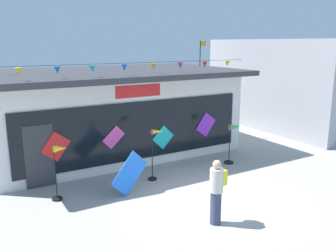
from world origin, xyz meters
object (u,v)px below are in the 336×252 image
wind_spinner_left (155,147)px  display_kite_on_ground (130,173)px  wind_spinner_far_left (59,161)px  person_near_camera (217,190)px  kite_shop_building (111,111)px  wind_spinner_center_left (233,135)px

wind_spinner_left → display_kite_on_ground: 1.50m
wind_spinner_far_left → person_near_camera: bearing=-49.1°
wind_spinner_far_left → wind_spinner_left: bearing=-0.5°
kite_shop_building → wind_spinner_left: kite_shop_building is taller
wind_spinner_far_left → wind_spinner_left: 3.13m
kite_shop_building → display_kite_on_ground: bearing=-105.4°
person_near_camera → kite_shop_building: bearing=164.1°
wind_spinner_left → kite_shop_building: bearing=90.0°
kite_shop_building → wind_spinner_center_left: (3.34, -3.84, -0.65)m
wind_spinner_far_left → person_near_camera: person_near_camera is taller
wind_spinner_left → person_near_camera: bearing=-92.4°
wind_spinner_far_left → person_near_camera: 4.58m
person_near_camera → display_kite_on_ground: 2.97m
wind_spinner_left → person_near_camera: wind_spinner_left is taller
wind_spinner_far_left → person_near_camera: size_ratio=0.98×
wind_spinner_left → display_kite_on_ground: (-1.25, -0.68, -0.48)m
display_kite_on_ground → person_near_camera: bearing=-68.1°
kite_shop_building → wind_spinner_far_left: kite_shop_building is taller
wind_spinner_center_left → display_kite_on_ground: wind_spinner_center_left is taller
wind_spinner_center_left → display_kite_on_ground: (-4.59, -0.70, -0.41)m
wind_spinner_far_left → display_kite_on_ground: size_ratio=1.36×
wind_spinner_far_left → wind_spinner_center_left: 6.47m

